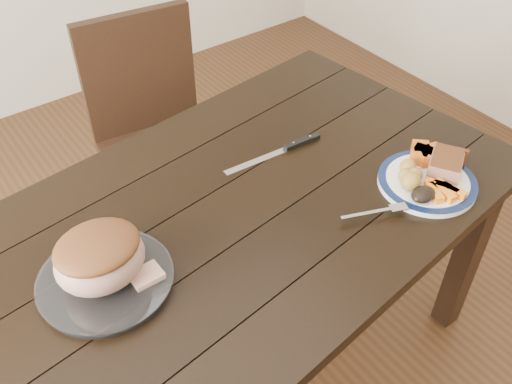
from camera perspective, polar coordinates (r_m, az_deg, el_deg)
ground at (r=2.05m, az=-2.23°, el=-17.51°), size 4.00×4.00×0.00m
dining_table at (r=1.52m, az=-2.88°, el=-4.80°), size 1.70×1.08×0.75m
chair_far at (r=2.17m, az=-10.01°, el=6.30°), size 0.47×0.48×0.93m
dinner_plate at (r=1.60m, az=16.72°, el=0.91°), size 0.26×0.26×0.02m
plate_rim at (r=1.60m, az=16.77°, el=1.14°), size 0.26×0.26×0.02m
serving_platter at (r=1.34m, az=-14.76°, el=-8.61°), size 0.30×0.30×0.02m
pork_slice at (r=1.62m, az=18.42°, el=2.57°), size 0.13×0.13×0.05m
roasted_potatoes at (r=1.56m, az=15.15°, el=1.61°), size 0.10×0.10×0.05m
carrot_batons at (r=1.56m, az=18.20°, el=0.19°), size 0.09×0.11×0.02m
pumpkin_wedges at (r=1.65m, az=16.61°, el=3.64°), size 0.10×0.10×0.04m
dark_mushroom at (r=1.52m, az=16.38°, el=-0.23°), size 0.07×0.05×0.03m
fork at (r=1.47m, az=12.22°, el=-1.91°), size 0.17×0.08×0.00m
roast_joint at (r=1.29m, az=-15.32°, el=-6.52°), size 0.20×0.17×0.13m
cut_slice at (r=1.31m, az=-10.90°, el=-8.25°), size 0.07×0.06×0.02m
carving_knife at (r=1.67m, az=3.49°, el=4.58°), size 0.32×0.04×0.01m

